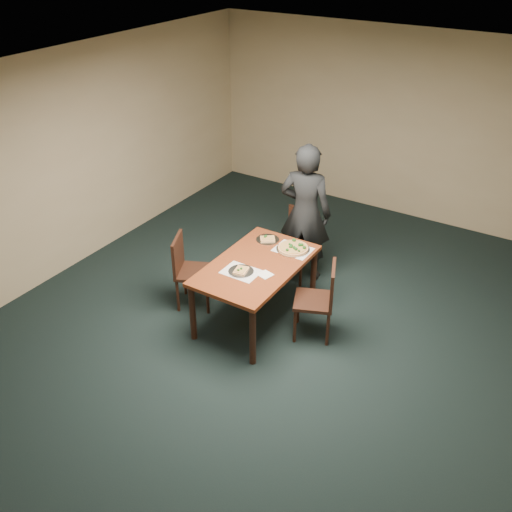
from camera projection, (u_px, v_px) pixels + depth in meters
The scene contains 13 objects.
ground at pixel (255, 345), 6.32m from camera, with size 8.00×8.00×0.00m, color black.
room_shell at pixel (255, 204), 5.42m from camera, with size 8.00×8.00×8.00m.
dining_table at pixel (256, 271), 6.41m from camera, with size 0.90×1.50×0.75m.
chair_far at pixel (299, 239), 7.32m from camera, with size 0.42×0.42×0.91m.
chair_left at pixel (188, 267), 6.74m from camera, with size 0.56×0.56×0.91m.
chair_right at pixel (321, 297), 6.22m from camera, with size 0.55×0.55×0.91m.
diner at pixel (305, 213), 7.10m from camera, with size 0.66×0.43×1.81m, color black.
placemat_main at pixel (293, 250), 6.63m from camera, with size 0.42×0.32×0.00m, color white.
placemat_near at pixel (241, 272), 6.22m from camera, with size 0.40×0.30×0.00m, color white.
pizza_pan at pixel (293, 248), 6.62m from camera, with size 0.39×0.39×0.07m.
slice_plate_near at pixel (241, 271), 6.21m from camera, with size 0.28×0.28×0.05m.
slice_plate_far at pixel (268, 239), 6.82m from camera, with size 0.28×0.28×0.06m.
napkin at pixel (265, 275), 6.17m from camera, with size 0.14×0.14×0.01m, color white.
Camera 1 is at (2.60, -4.15, 4.11)m, focal length 40.00 mm.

